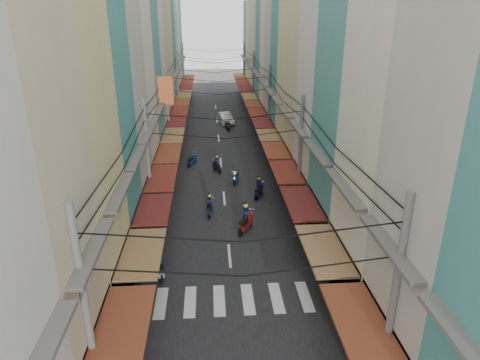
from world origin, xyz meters
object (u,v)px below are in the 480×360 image
bicycle (338,242)px  traffic_sign (321,199)px  market_umbrella (343,224)px  white_car (226,123)px

bicycle → traffic_sign: traffic_sign is taller
bicycle → market_umbrella: market_umbrella is taller
white_car → market_umbrella: market_umbrella is taller
white_car → traffic_sign: size_ratio=1.59×
traffic_sign → bicycle: bearing=-65.7°
white_car → traffic_sign: bearing=-92.0°
white_car → bicycle: bearing=-91.2°
white_car → traffic_sign: (4.85, -27.74, 2.11)m
bicycle → white_car: bearing=3.9°
white_car → bicycle: (5.60, -29.41, 0.00)m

